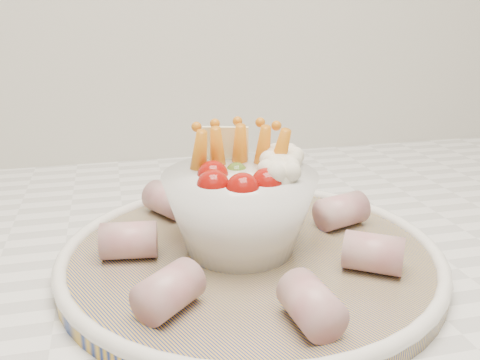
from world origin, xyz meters
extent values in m
cube|color=white|center=(0.00, 1.45, 0.90)|extent=(2.04, 0.62, 0.04)
cylinder|color=navy|center=(0.16, 1.39, 0.93)|extent=(0.44, 0.44, 0.01)
torus|color=white|center=(0.16, 1.39, 0.94)|extent=(0.33, 0.33, 0.01)
sphere|color=maroon|center=(0.13, 1.38, 1.00)|extent=(0.03, 0.03, 0.03)
sphere|color=maroon|center=(0.15, 1.37, 1.00)|extent=(0.03, 0.03, 0.03)
sphere|color=maroon|center=(0.17, 1.38, 1.00)|extent=(0.03, 0.03, 0.03)
sphere|color=maroon|center=(0.13, 1.41, 1.00)|extent=(0.03, 0.03, 0.03)
sphere|color=#456321|center=(0.16, 1.42, 1.00)|extent=(0.02, 0.02, 0.02)
cone|color=#CC6F13|center=(0.14, 1.43, 1.01)|extent=(0.03, 0.04, 0.06)
cone|color=#CC6F13|center=(0.16, 1.44, 1.01)|extent=(0.02, 0.04, 0.06)
cone|color=#CC6F13|center=(0.18, 1.43, 1.01)|extent=(0.02, 0.04, 0.06)
cone|color=#CC6F13|center=(0.12, 1.42, 1.01)|extent=(0.02, 0.04, 0.06)
cone|color=#CC6F13|center=(0.19, 1.41, 1.01)|extent=(0.03, 0.04, 0.06)
sphere|color=white|center=(0.19, 1.40, 1.00)|extent=(0.03, 0.03, 0.03)
sphere|color=white|center=(0.18, 1.38, 1.00)|extent=(0.03, 0.03, 0.03)
sphere|color=white|center=(0.20, 1.42, 1.00)|extent=(0.03, 0.03, 0.03)
cube|color=#EFEDBA|center=(0.15, 1.45, 1.01)|extent=(0.04, 0.02, 0.05)
cylinder|color=#A64C57|center=(0.26, 1.43, 0.95)|extent=(0.05, 0.04, 0.03)
cylinder|color=#A64C57|center=(0.20, 1.50, 0.95)|extent=(0.05, 0.06, 0.03)
cylinder|color=#A64C57|center=(0.10, 1.50, 0.95)|extent=(0.05, 0.06, 0.03)
cylinder|color=#A64C57|center=(0.06, 1.41, 0.95)|extent=(0.05, 0.04, 0.03)
cylinder|color=#A64C57|center=(0.08, 1.32, 0.95)|extent=(0.06, 0.06, 0.03)
cylinder|color=#A64C57|center=(0.17, 1.28, 0.95)|extent=(0.04, 0.05, 0.03)
cylinder|color=#A64C57|center=(0.25, 1.34, 0.95)|extent=(0.06, 0.05, 0.03)
camera|label=1|loc=(0.05, 0.98, 1.15)|focal=40.00mm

